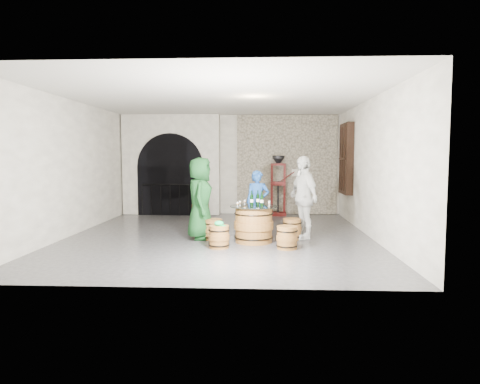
{
  "coord_description": "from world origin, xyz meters",
  "views": [
    {
      "loc": [
        0.97,
        -9.91,
        1.87
      ],
      "look_at": [
        0.49,
        -0.12,
        1.05
      ],
      "focal_mm": 32.0,
      "sensor_mm": 36.0,
      "label": 1
    }
  ],
  "objects_px": {
    "barrel_stool_right": "(292,229)",
    "barrel_stool_near_left": "(219,237)",
    "wine_bottle_left": "(252,199)",
    "side_barrel": "(200,207)",
    "corking_press": "(278,181)",
    "wine_bottle_center": "(262,200)",
    "person_white": "(303,197)",
    "barrel_stool_far": "(257,225)",
    "barrel_stool_left": "(213,229)",
    "wine_bottle_right": "(258,199)",
    "person_green": "(200,198)",
    "barrel_stool_near_right": "(287,238)",
    "barrel_table": "(254,224)",
    "person_blue": "(258,202)"
  },
  "relations": [
    {
      "from": "corking_press",
      "to": "person_white",
      "type": "bearing_deg",
      "value": -81.56
    },
    {
      "from": "side_barrel",
      "to": "corking_press",
      "type": "relative_size",
      "value": 0.38
    },
    {
      "from": "barrel_stool_near_left",
      "to": "wine_bottle_right",
      "type": "xyz_separation_m",
      "value": [
        0.79,
        0.83,
        0.7
      ]
    },
    {
      "from": "side_barrel",
      "to": "wine_bottle_center",
      "type": "bearing_deg",
      "value": -62.49
    },
    {
      "from": "barrel_stool_left",
      "to": "barrel_table",
      "type": "bearing_deg",
      "value": -14.59
    },
    {
      "from": "barrel_stool_left",
      "to": "person_blue",
      "type": "relative_size",
      "value": 0.3
    },
    {
      "from": "barrel_stool_left",
      "to": "side_barrel",
      "type": "distance_m",
      "value": 3.41
    },
    {
      "from": "wine_bottle_center",
      "to": "barrel_stool_left",
      "type": "bearing_deg",
      "value": 168.06
    },
    {
      "from": "barrel_stool_near_left",
      "to": "wine_bottle_left",
      "type": "bearing_deg",
      "value": 48.44
    },
    {
      "from": "barrel_stool_near_left",
      "to": "person_blue",
      "type": "relative_size",
      "value": 0.3
    },
    {
      "from": "person_green",
      "to": "wine_bottle_right",
      "type": "bearing_deg",
      "value": -99.03
    },
    {
      "from": "barrel_stool_near_right",
      "to": "corking_press",
      "type": "height_order",
      "value": "corking_press"
    },
    {
      "from": "wine_bottle_center",
      "to": "wine_bottle_right",
      "type": "bearing_deg",
      "value": 114.28
    },
    {
      "from": "barrel_stool_far",
      "to": "corking_press",
      "type": "xyz_separation_m",
      "value": [
        0.63,
        3.34,
        0.87
      ]
    },
    {
      "from": "person_green",
      "to": "wine_bottle_center",
      "type": "xyz_separation_m",
      "value": [
        1.39,
        -0.31,
        0.01
      ]
    },
    {
      "from": "barrel_table",
      "to": "barrel_stool_near_left",
      "type": "relative_size",
      "value": 2.22
    },
    {
      "from": "barrel_stool_right",
      "to": "barrel_stool_near_left",
      "type": "height_order",
      "value": "same"
    },
    {
      "from": "barrel_stool_near_left",
      "to": "wine_bottle_center",
      "type": "distance_m",
      "value": 1.29
    },
    {
      "from": "wine_bottle_center",
      "to": "barrel_table",
      "type": "bearing_deg",
      "value": -177.36
    },
    {
      "from": "barrel_table",
      "to": "barrel_stool_far",
      "type": "distance_m",
      "value": 0.96
    },
    {
      "from": "barrel_stool_far",
      "to": "barrel_stool_near_left",
      "type": "xyz_separation_m",
      "value": [
        -0.76,
        -1.58,
        0.0
      ]
    },
    {
      "from": "barrel_stool_far",
      "to": "person_blue",
      "type": "relative_size",
      "value": 0.3
    },
    {
      "from": "barrel_stool_far",
      "to": "person_white",
      "type": "distance_m",
      "value": 1.34
    },
    {
      "from": "barrel_stool_far",
      "to": "barrel_stool_right",
      "type": "height_order",
      "value": "same"
    },
    {
      "from": "person_white",
      "to": "side_barrel",
      "type": "xyz_separation_m",
      "value": [
        -2.79,
        3.06,
        -0.59
      ]
    },
    {
      "from": "wine_bottle_left",
      "to": "side_barrel",
      "type": "xyz_separation_m",
      "value": [
        -1.63,
        3.46,
        -0.58
      ]
    },
    {
      "from": "wine_bottle_right",
      "to": "barrel_stool_right",
      "type": "bearing_deg",
      "value": 13.8
    },
    {
      "from": "barrel_stool_far",
      "to": "side_barrel",
      "type": "height_order",
      "value": "side_barrel"
    },
    {
      "from": "barrel_stool_left",
      "to": "wine_bottle_right",
      "type": "relative_size",
      "value": 1.43
    },
    {
      "from": "barrel_stool_right",
      "to": "person_green",
      "type": "distance_m",
      "value": 2.19
    },
    {
      "from": "wine_bottle_center",
      "to": "side_barrel",
      "type": "distance_m",
      "value": 4.05
    },
    {
      "from": "person_white",
      "to": "wine_bottle_left",
      "type": "height_order",
      "value": "person_white"
    },
    {
      "from": "person_white",
      "to": "side_barrel",
      "type": "height_order",
      "value": "person_white"
    },
    {
      "from": "barrel_stool_near_right",
      "to": "wine_bottle_center",
      "type": "xyz_separation_m",
      "value": [
        -0.51,
        0.66,
        0.7
      ]
    },
    {
      "from": "side_barrel",
      "to": "barrel_stool_near_right",
      "type": "bearing_deg",
      "value": -60.75
    },
    {
      "from": "person_white",
      "to": "wine_bottle_right",
      "type": "relative_size",
      "value": 5.79
    },
    {
      "from": "barrel_table",
      "to": "person_white",
      "type": "xyz_separation_m",
      "value": [
        1.12,
        0.5,
        0.55
      ]
    },
    {
      "from": "barrel_stool_far",
      "to": "corking_press",
      "type": "relative_size",
      "value": 0.25
    },
    {
      "from": "barrel_stool_right",
      "to": "barrel_stool_near_left",
      "type": "bearing_deg",
      "value": -146.69
    },
    {
      "from": "barrel_stool_near_left",
      "to": "wine_bottle_center",
      "type": "bearing_deg",
      "value": 36.57
    },
    {
      "from": "corking_press",
      "to": "side_barrel",
      "type": "bearing_deg",
      "value": -160.9
    },
    {
      "from": "barrel_stool_right",
      "to": "wine_bottle_left",
      "type": "height_order",
      "value": "wine_bottle_left"
    },
    {
      "from": "side_barrel",
      "to": "corking_press",
      "type": "xyz_separation_m",
      "value": [
        2.37,
        0.72,
        0.75
      ]
    },
    {
      "from": "barrel_stool_far",
      "to": "barrel_stool_near_right",
      "type": "distance_m",
      "value": 1.71
    },
    {
      "from": "person_green",
      "to": "corking_press",
      "type": "distance_m",
      "value": 4.41
    },
    {
      "from": "side_barrel",
      "to": "wine_bottle_right",
      "type": "bearing_deg",
      "value": -62.31
    },
    {
      "from": "wine_bottle_left",
      "to": "side_barrel",
      "type": "relative_size",
      "value": 0.46
    },
    {
      "from": "barrel_stool_near_left",
      "to": "side_barrel",
      "type": "bearing_deg",
      "value": 103.14
    },
    {
      "from": "barrel_stool_left",
      "to": "person_blue",
      "type": "bearing_deg",
      "value": 39.03
    },
    {
      "from": "barrel_stool_far",
      "to": "wine_bottle_left",
      "type": "relative_size",
      "value": 1.43
    }
  ]
}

